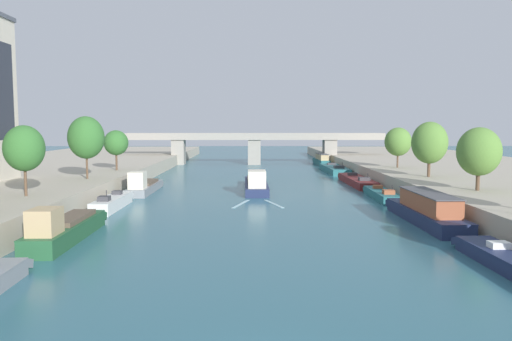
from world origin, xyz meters
name	(u,v)px	position (x,y,z in m)	size (l,w,h in m)	color
quay_left	(12,179)	(-35.05, 55.00, 1.12)	(36.00, 170.00, 2.23)	#B2A893
quay_right	(498,178)	(35.05, 55.00, 1.12)	(36.00, 170.00, 2.23)	#B2A893
barge_midriver	(256,184)	(0.00, 50.08, 0.90)	(3.17, 17.22, 3.10)	#1E284C
wake_behind_barge	(257,204)	(0.04, 38.47, 0.01)	(5.60, 5.91, 0.03)	#A0CCD6
moored_boat_left_far	(65,228)	(-14.60, 20.78, 0.95)	(2.58, 12.85, 3.08)	#235633
moored_boat_left_midway	(113,202)	(-15.20, 35.59, 0.65)	(2.01, 10.57, 2.33)	silver
moored_boat_left_gap_after	(144,186)	(-14.63, 48.13, 0.88)	(2.57, 12.96, 3.04)	gray
moored_boat_right_downstream	(426,210)	(14.91, 27.37, 1.18)	(3.06, 15.11, 2.83)	#1E284C
moored_boat_right_midway	(382,194)	(14.92, 42.42, 0.52)	(2.49, 11.36, 2.07)	#23666B
moored_boat_right_upstream	(357,181)	(15.02, 56.86, 0.55)	(2.97, 16.23, 2.15)	maroon
moored_boat_right_second	(334,169)	(14.93, 76.42, 0.58)	(3.62, 16.38, 2.22)	#23666B
moored_boat_right_lone	(322,160)	(15.00, 94.02, 1.07)	(2.39, 13.06, 2.56)	#23666B
tree_left_distant	(24,148)	(-21.24, 29.11, 6.60)	(3.61, 3.61, 6.46)	brown
tree_left_midway	(86,138)	(-20.56, 44.02, 7.23)	(4.31, 4.31, 7.57)	brown
tree_left_second	(116,143)	(-20.22, 55.95, 6.20)	(3.48, 3.48, 5.79)	brown
tree_right_end_of_row	(479,152)	(21.85, 32.65, 6.10)	(4.24, 4.24, 6.27)	brown
tree_right_nearest	(430,143)	(21.78, 46.10, 6.53)	(4.45, 4.45, 6.94)	brown
tree_right_third	(398,142)	(21.90, 59.94, 6.22)	(4.05, 4.05, 6.18)	brown
bridge_far	(254,145)	(0.00, 95.68, 4.46)	(58.10, 4.40, 7.06)	gray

